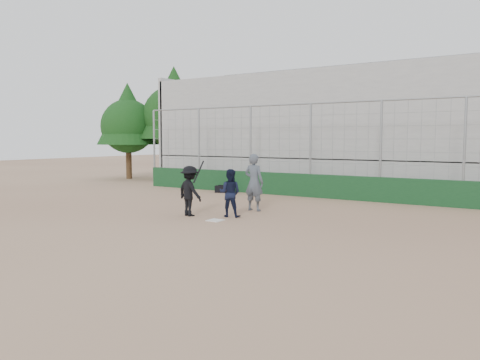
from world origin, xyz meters
The scene contains 10 objects.
ground centered at (0.00, 0.00, 0.00)m, with size 90.00×90.00×0.00m, color #835E47.
home_plate centered at (0.00, 0.00, 0.01)m, with size 0.44×0.44×0.02m, color white.
backstop centered at (0.00, 7.00, 0.96)m, with size 18.10×0.25×4.04m.
bleachers centered at (0.00, 11.95, 2.92)m, with size 20.25×6.70×6.98m.
tree_left centered at (-11.00, 11.00, 4.39)m, with size 4.48×4.48×7.00m.
tree_right centered at (-13.50, 9.50, 3.76)m, with size 3.84×3.84×6.00m.
batter_at_plate centered at (-1.24, 0.31, 0.82)m, with size 1.18×0.87×1.80m.
catcher_crouched centered at (-0.01, 0.81, 0.52)m, with size 0.84×0.71×1.06m.
umpire centered at (-0.04, 2.36, 0.90)m, with size 0.73×0.48×1.79m, color #4A525E.
equipment_bag centered at (-4.11, 6.37, 0.16)m, with size 0.82×0.58×0.36m.
Camera 1 is at (8.26, -11.51, 2.49)m, focal length 35.00 mm.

